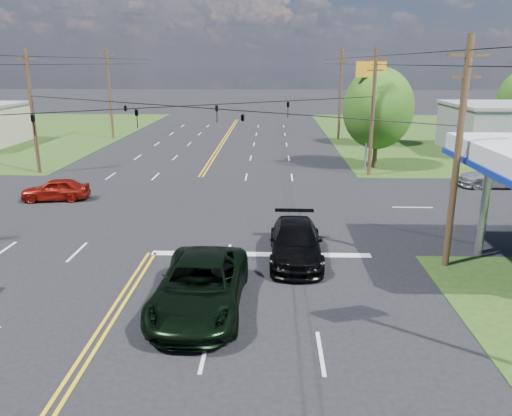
{
  "coord_description": "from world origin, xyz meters",
  "views": [
    {
      "loc": [
        5.49,
        -17.25,
        8.41
      ],
      "look_at": [
        4.72,
        6.0,
        1.64
      ],
      "focal_mm": 35.0,
      "sensor_mm": 36.0,
      "label": 1
    }
  ],
  "objects_px": {
    "tree_right_b": "(378,105)",
    "pickup_dkgreen": "(200,286)",
    "pole_right_far": "(340,93)",
    "tree_right_a": "(378,109)",
    "pole_nw": "(32,110)",
    "suv_black": "(296,242)",
    "pole_ne": "(373,111)",
    "pole_se": "(458,153)",
    "pole_left_far": "(110,93)"
  },
  "relations": [
    {
      "from": "pole_right_far",
      "to": "pickup_dkgreen",
      "type": "xyz_separation_m",
      "value": [
        -10.0,
        -41.31,
        -4.27
      ]
    },
    {
      "from": "pole_se",
      "to": "pole_ne",
      "type": "bearing_deg",
      "value": 90.0
    },
    {
      "from": "pole_left_far",
      "to": "tree_right_a",
      "type": "height_order",
      "value": "pole_left_far"
    },
    {
      "from": "tree_right_b",
      "to": "pickup_dkgreen",
      "type": "xyz_separation_m",
      "value": [
        -13.5,
        -37.31,
        -3.32
      ]
    },
    {
      "from": "pole_ne",
      "to": "tree_right_a",
      "type": "xyz_separation_m",
      "value": [
        1.0,
        3.0,
        -0.05
      ]
    },
    {
      "from": "pole_right_far",
      "to": "suv_black",
      "type": "bearing_deg",
      "value": -100.02
    },
    {
      "from": "pole_ne",
      "to": "pickup_dkgreen",
      "type": "distance_m",
      "value": 24.77
    },
    {
      "from": "suv_black",
      "to": "tree_right_a",
      "type": "bearing_deg",
      "value": 70.81
    },
    {
      "from": "pole_se",
      "to": "tree_right_b",
      "type": "height_order",
      "value": "pole_se"
    },
    {
      "from": "tree_right_b",
      "to": "pickup_dkgreen",
      "type": "relative_size",
      "value": 1.1
    },
    {
      "from": "pole_se",
      "to": "pickup_dkgreen",
      "type": "height_order",
      "value": "pole_se"
    },
    {
      "from": "tree_right_b",
      "to": "pole_right_far",
      "type": "bearing_deg",
      "value": 131.19
    },
    {
      "from": "pole_nw",
      "to": "pole_right_far",
      "type": "bearing_deg",
      "value": 36.16
    },
    {
      "from": "pole_ne",
      "to": "tree_right_a",
      "type": "bearing_deg",
      "value": 71.57
    },
    {
      "from": "pole_se",
      "to": "tree_right_a",
      "type": "xyz_separation_m",
      "value": [
        1.0,
        21.0,
        -0.05
      ]
    },
    {
      "from": "pole_left_far",
      "to": "tree_right_a",
      "type": "bearing_deg",
      "value": -30.65
    },
    {
      "from": "pole_left_far",
      "to": "tree_right_a",
      "type": "distance_m",
      "value": 31.39
    },
    {
      "from": "pickup_dkgreen",
      "to": "suv_black",
      "type": "distance_m",
      "value": 5.98
    },
    {
      "from": "pole_se",
      "to": "pole_ne",
      "type": "height_order",
      "value": "same"
    },
    {
      "from": "pole_left_far",
      "to": "suv_black",
      "type": "relative_size",
      "value": 1.8
    },
    {
      "from": "pole_right_far",
      "to": "suv_black",
      "type": "distance_m",
      "value": 37.32
    },
    {
      "from": "pole_right_far",
      "to": "tree_right_b",
      "type": "relative_size",
      "value": 1.41
    },
    {
      "from": "tree_right_b",
      "to": "pickup_dkgreen",
      "type": "height_order",
      "value": "tree_right_b"
    },
    {
      "from": "pole_ne",
      "to": "suv_black",
      "type": "height_order",
      "value": "pole_ne"
    },
    {
      "from": "tree_right_b",
      "to": "pickup_dkgreen",
      "type": "bearing_deg",
      "value": -109.89
    },
    {
      "from": "pole_left_far",
      "to": "pole_right_far",
      "type": "relative_size",
      "value": 1.0
    },
    {
      "from": "pole_left_far",
      "to": "tree_right_b",
      "type": "relative_size",
      "value": 1.41
    },
    {
      "from": "tree_right_a",
      "to": "tree_right_b",
      "type": "height_order",
      "value": "tree_right_a"
    },
    {
      "from": "tree_right_a",
      "to": "tree_right_b",
      "type": "distance_m",
      "value": 12.27
    },
    {
      "from": "pole_se",
      "to": "pole_right_far",
      "type": "height_order",
      "value": "pole_right_far"
    },
    {
      "from": "tree_right_a",
      "to": "suv_black",
      "type": "xyz_separation_m",
      "value": [
        -7.45,
        -20.5,
        -4.06
      ]
    },
    {
      "from": "pole_se",
      "to": "pole_ne",
      "type": "distance_m",
      "value": 18.0
    },
    {
      "from": "pole_ne",
      "to": "pole_right_far",
      "type": "height_order",
      "value": "pole_right_far"
    },
    {
      "from": "pole_se",
      "to": "suv_black",
      "type": "relative_size",
      "value": 1.71
    },
    {
      "from": "pole_nw",
      "to": "pole_ne",
      "type": "bearing_deg",
      "value": 0.0
    },
    {
      "from": "pole_ne",
      "to": "suv_black",
      "type": "distance_m",
      "value": 19.1
    },
    {
      "from": "pole_nw",
      "to": "pole_left_far",
      "type": "distance_m",
      "value": 19.0
    },
    {
      "from": "pole_left_far",
      "to": "pickup_dkgreen",
      "type": "distance_m",
      "value": 44.5
    },
    {
      "from": "pole_se",
      "to": "pole_left_far",
      "type": "distance_m",
      "value": 45.22
    },
    {
      "from": "pole_right_far",
      "to": "pole_nw",
      "type": "bearing_deg",
      "value": -143.84
    },
    {
      "from": "pole_se",
      "to": "pole_left_far",
      "type": "height_order",
      "value": "pole_left_far"
    },
    {
      "from": "pole_nw",
      "to": "pickup_dkgreen",
      "type": "height_order",
      "value": "pole_nw"
    },
    {
      "from": "tree_right_a",
      "to": "pickup_dkgreen",
      "type": "bearing_deg",
      "value": -113.49
    },
    {
      "from": "suv_black",
      "to": "pole_nw",
      "type": "bearing_deg",
      "value": 138.95
    },
    {
      "from": "pole_nw",
      "to": "tree_right_b",
      "type": "distance_m",
      "value": 33.1
    },
    {
      "from": "pole_right_far",
      "to": "pickup_dkgreen",
      "type": "relative_size",
      "value": 1.55
    },
    {
      "from": "pole_right_far",
      "to": "pole_left_far",
      "type": "bearing_deg",
      "value": 180.0
    },
    {
      "from": "tree_right_a",
      "to": "suv_black",
      "type": "bearing_deg",
      "value": -109.97
    },
    {
      "from": "pole_left_far",
      "to": "suv_black",
      "type": "distance_m",
      "value": 41.64
    },
    {
      "from": "tree_right_a",
      "to": "pickup_dkgreen",
      "type": "relative_size",
      "value": 1.26
    }
  ]
}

